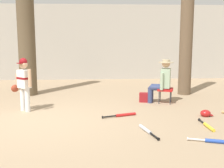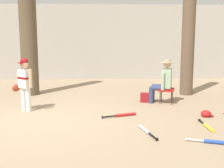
# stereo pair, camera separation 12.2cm
# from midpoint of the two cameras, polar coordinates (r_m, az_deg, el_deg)

# --- Properties ---
(ground_plane) EXTENTS (60.00, 60.00, 0.00)m
(ground_plane) POSITION_cam_midpoint_polar(r_m,az_deg,el_deg) (6.55, -14.08, -6.97)
(ground_plane) COLOR #9E8466
(concrete_back_wall) EXTENTS (18.00, 0.36, 3.16)m
(concrete_back_wall) POSITION_cam_midpoint_polar(r_m,az_deg,el_deg) (12.66, -9.09, 8.08)
(concrete_back_wall) COLOR #ADA89E
(concrete_back_wall) RESTS_ON ground
(tree_near_player) EXTENTS (0.88, 0.88, 5.07)m
(tree_near_player) POSITION_cam_midpoint_polar(r_m,az_deg,el_deg) (9.39, -16.92, 10.54)
(tree_near_player) COLOR brown
(tree_near_player) RESTS_ON ground
(tree_behind_spectator) EXTENTS (0.67, 0.67, 4.48)m
(tree_behind_spectator) POSITION_cam_midpoint_polar(r_m,az_deg,el_deg) (9.37, 14.05, 9.49)
(tree_behind_spectator) COLOR brown
(tree_behind_spectator) RESTS_ON ground
(young_ballplayer) EXTENTS (0.59, 0.42, 1.31)m
(young_ballplayer) POSITION_cam_midpoint_polar(r_m,az_deg,el_deg) (7.34, -17.47, 0.54)
(young_ballplayer) COLOR white
(young_ballplayer) RESTS_ON ground
(folding_stool) EXTENTS (0.51, 0.51, 0.41)m
(folding_stool) POSITION_cam_midpoint_polar(r_m,az_deg,el_deg) (8.07, 10.02, -1.17)
(folding_stool) COLOR red
(folding_stool) RESTS_ON ground
(seated_spectator) EXTENTS (0.68, 0.53, 1.20)m
(seated_spectator) POSITION_cam_midpoint_polar(r_m,az_deg,el_deg) (8.03, 9.37, 0.80)
(seated_spectator) COLOR navy
(seated_spectator) RESTS_ON ground
(handbag_beside_stool) EXTENTS (0.37, 0.26, 0.26)m
(handbag_beside_stool) POSITION_cam_midpoint_polar(r_m,az_deg,el_deg) (8.15, 6.19, -2.65)
(handbag_beside_stool) COLOR maroon
(handbag_beside_stool) RESTS_ON ground
(bat_yellow_trainer) EXTENTS (0.07, 0.76, 0.07)m
(bat_yellow_trainer) POSITION_cam_midpoint_polar(r_m,az_deg,el_deg) (6.15, 17.78, -7.89)
(bat_yellow_trainer) COLOR yellow
(bat_yellow_trainer) RESTS_ON ground
(bat_red_barrel) EXTENTS (0.80, 0.33, 0.07)m
(bat_red_barrel) POSITION_cam_midpoint_polar(r_m,az_deg,el_deg) (6.68, 1.69, -6.10)
(bat_red_barrel) COLOR red
(bat_red_barrel) RESTS_ON ground
(bat_blue_youth) EXTENTS (0.72, 0.30, 0.07)m
(bat_blue_youth) POSITION_cam_midpoint_polar(r_m,az_deg,el_deg) (5.33, 18.96, -10.58)
(bat_blue_youth) COLOR #2347AD
(bat_blue_youth) RESTS_ON ground
(bat_aluminum_silver) EXTENTS (0.25, 0.82, 0.07)m
(bat_aluminum_silver) POSITION_cam_midpoint_polar(r_m,az_deg,el_deg) (5.64, 6.21, -9.03)
(bat_aluminum_silver) COLOR #B7BCC6
(bat_aluminum_silver) RESTS_ON ground
(batting_helmet_red) EXTENTS (0.28, 0.22, 0.16)m
(batting_helmet_red) POSITION_cam_midpoint_polar(r_m,az_deg,el_deg) (6.98, 17.45, -5.54)
(batting_helmet_red) COLOR #A81919
(batting_helmet_red) RESTS_ON ground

